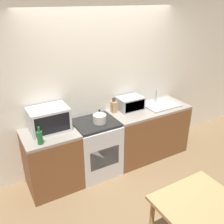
# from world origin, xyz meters

# --- Properties ---
(ground_plane) EXTENTS (16.00, 16.00, 0.00)m
(ground_plane) POSITION_xyz_m (0.00, 0.00, 0.00)
(ground_plane) COLOR brown
(wall_back) EXTENTS (10.00, 0.06, 2.60)m
(wall_back) POSITION_xyz_m (0.00, 1.05, 1.30)
(wall_back) COLOR silver
(wall_back) RESTS_ON ground_plane
(counter_left_run) EXTENTS (0.75, 0.62, 0.90)m
(counter_left_run) POSITION_xyz_m (-1.03, 0.71, 0.45)
(counter_left_run) COLOR brown
(counter_left_run) RESTS_ON ground_plane
(counter_right_run) EXTENTS (1.39, 0.62, 0.90)m
(counter_right_run) POSITION_xyz_m (0.71, 0.71, 0.45)
(counter_right_run) COLOR brown
(counter_right_run) RESTS_ON ground_plane
(stove_range) EXTENTS (0.67, 0.62, 0.90)m
(stove_range) POSITION_xyz_m (-0.32, 0.70, 0.45)
(stove_range) COLOR silver
(stove_range) RESTS_ON ground_plane
(kettle) EXTENTS (0.20, 0.20, 0.21)m
(kettle) POSITION_xyz_m (-0.26, 0.66, 0.99)
(kettle) COLOR beige
(kettle) RESTS_ON stove_range
(microwave) EXTENTS (0.54, 0.38, 0.33)m
(microwave) POSITION_xyz_m (-0.98, 0.80, 1.07)
(microwave) COLOR silver
(microwave) RESTS_ON counter_left_run
(bottle) EXTENTS (0.07, 0.07, 0.24)m
(bottle) POSITION_xyz_m (-1.20, 0.50, 0.99)
(bottle) COLOR #1E662D
(bottle) RESTS_ON counter_left_run
(knife_block) EXTENTS (0.08, 0.09, 0.25)m
(knife_block) POSITION_xyz_m (0.10, 0.87, 1.00)
(knife_block) COLOR tan
(knife_block) RESTS_ON counter_right_run
(toaster_oven) EXTENTS (0.42, 0.30, 0.21)m
(toaster_oven) POSITION_xyz_m (0.40, 0.84, 1.01)
(toaster_oven) COLOR #999BA0
(toaster_oven) RESTS_ON counter_right_run
(sink_basin) EXTENTS (0.60, 0.44, 0.24)m
(sink_basin) POSITION_xyz_m (0.96, 0.71, 0.91)
(sink_basin) COLOR #999BA0
(sink_basin) RESTS_ON counter_right_run
(dining_table) EXTENTS (0.81, 0.75, 0.77)m
(dining_table) POSITION_xyz_m (-0.09, -1.19, 0.66)
(dining_table) COLOR tan
(dining_table) RESTS_ON ground_plane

